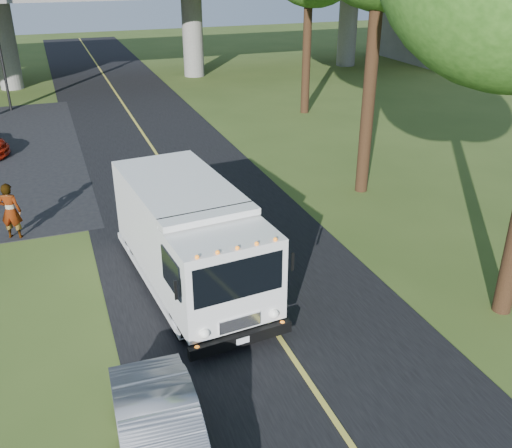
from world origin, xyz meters
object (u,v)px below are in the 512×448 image
step_van (189,236)px  traffic_signal (0,51)px  pedestrian (10,211)px  silver_sedan (162,444)px

step_van → traffic_signal: bearing=96.9°
traffic_signal → pedestrian: size_ratio=2.94×
pedestrian → step_van: bearing=154.8°
silver_sedan → pedestrian: bearing=105.1°
traffic_signal → step_van: (4.72, -21.27, -1.75)m
step_van → silver_sedan: bearing=-114.5°
step_van → silver_sedan: 5.99m
step_van → pedestrian: bearing=128.0°
traffic_signal → pedestrian: (0.37, -16.71, -2.31)m
traffic_signal → silver_sedan: traffic_signal is taller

